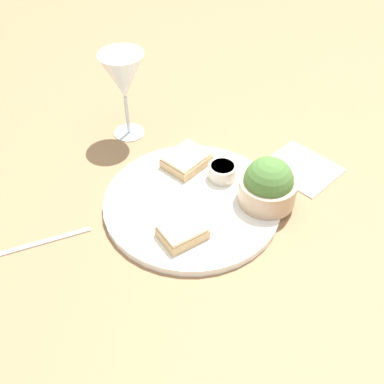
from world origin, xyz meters
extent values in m
plane|color=#93704C|center=(0.00, 0.00, 0.00)|extent=(4.00, 4.00, 0.00)
cylinder|color=white|center=(0.00, 0.00, 0.01)|extent=(0.32, 0.32, 0.01)
cylinder|color=tan|center=(-0.06, 0.12, 0.04)|extent=(0.10, 0.10, 0.05)
sphere|color=#4C7A38|center=(-0.06, 0.12, 0.06)|extent=(0.09, 0.09, 0.09)
cylinder|color=beige|center=(-0.08, 0.02, 0.03)|extent=(0.05, 0.05, 0.03)
cylinder|color=tan|center=(-0.08, 0.02, 0.04)|extent=(0.04, 0.04, 0.01)
cube|color=tan|center=(-0.08, -0.06, 0.02)|extent=(0.10, 0.08, 0.02)
cube|color=beige|center=(-0.08, -0.06, 0.04)|extent=(0.09, 0.08, 0.01)
cube|color=tan|center=(0.08, 0.03, 0.02)|extent=(0.09, 0.09, 0.02)
cube|color=beige|center=(0.08, 0.03, 0.04)|extent=(0.09, 0.08, 0.01)
cylinder|color=silver|center=(-0.13, -0.22, 0.00)|extent=(0.06, 0.06, 0.01)
cylinder|color=silver|center=(-0.13, -0.22, 0.05)|extent=(0.01, 0.01, 0.08)
cone|color=silver|center=(-0.13, -0.22, 0.14)|extent=(0.09, 0.09, 0.09)
cube|color=white|center=(-0.19, 0.14, 0.00)|extent=(0.15, 0.16, 0.01)
cube|color=silver|center=(0.20, -0.18, 0.00)|extent=(0.14, 0.11, 0.01)
camera|label=1|loc=(0.54, 0.30, 0.62)|focal=45.00mm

